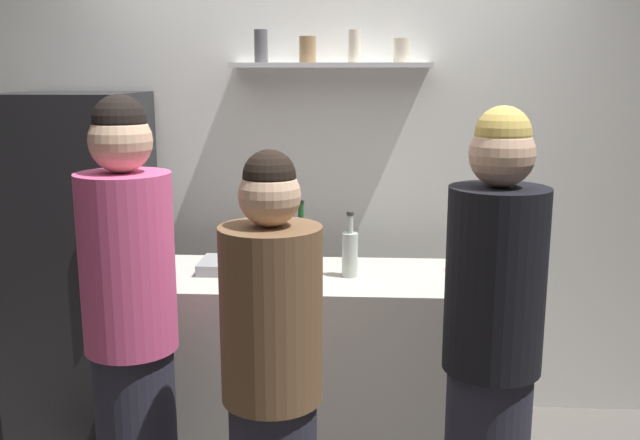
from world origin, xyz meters
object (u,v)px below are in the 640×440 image
(water_bottle_plastic, at_px, (303,256))
(refrigerator, at_px, (82,267))
(wine_bottle_green_glass, at_px, (301,239))
(wine_bottle_pale_glass, at_px, (350,252))
(person_blonde, at_px, (491,356))
(person_pink_top, at_px, (132,335))
(baking_pan, at_px, (238,265))
(person_brown_jacket, at_px, (272,389))
(utensil_holder, at_px, (467,259))

(water_bottle_plastic, bearing_deg, refrigerator, 162.70)
(wine_bottle_green_glass, bearing_deg, water_bottle_plastic, -83.39)
(refrigerator, distance_m, wine_bottle_pale_glass, 1.40)
(water_bottle_plastic, distance_m, person_blonde, 0.98)
(wine_bottle_green_glass, height_order, water_bottle_plastic, wine_bottle_green_glass)
(water_bottle_plastic, bearing_deg, person_blonde, -42.08)
(refrigerator, height_order, water_bottle_plastic, refrigerator)
(wine_bottle_pale_glass, relative_size, person_pink_top, 0.17)
(wine_bottle_green_glass, height_order, person_blonde, person_blonde)
(baking_pan, xyz_separation_m, wine_bottle_green_glass, (0.27, 0.17, 0.09))
(wine_bottle_green_glass, relative_size, water_bottle_plastic, 1.37)
(refrigerator, relative_size, person_pink_top, 0.99)
(person_blonde, bearing_deg, wine_bottle_green_glass, -77.20)
(wine_bottle_green_glass, xyz_separation_m, person_pink_top, (-0.56, -0.83, -0.18))
(person_brown_jacket, bearing_deg, refrigerator, -12.46)
(utensil_holder, distance_m, person_pink_top, 1.50)
(utensil_holder, bearing_deg, wine_bottle_pale_glass, -169.16)
(person_blonde, bearing_deg, utensil_holder, -118.41)
(baking_pan, bearing_deg, person_brown_jacket, -73.22)
(person_brown_jacket, xyz_separation_m, person_blonde, (0.75, 0.15, 0.08))
(wine_bottle_pale_glass, relative_size, water_bottle_plastic, 1.34)
(wine_bottle_green_glass, distance_m, person_brown_jacket, 1.08)
(person_pink_top, bearing_deg, wine_bottle_green_glass, -165.95)
(refrigerator, relative_size, wine_bottle_green_glass, 5.79)
(utensil_holder, relative_size, wine_bottle_green_glass, 0.74)
(utensil_holder, bearing_deg, refrigerator, 173.14)
(person_pink_top, bearing_deg, person_brown_jacket, 116.35)
(person_brown_jacket, height_order, person_blonde, person_blonde)
(wine_bottle_green_glass, bearing_deg, person_blonde, -50.54)
(refrigerator, height_order, person_brown_jacket, refrigerator)
(refrigerator, height_order, wine_bottle_green_glass, refrigerator)
(water_bottle_plastic, bearing_deg, utensil_holder, 10.07)
(refrigerator, xyz_separation_m, person_brown_jacket, (1.11, -1.14, -0.09))
(wine_bottle_pale_glass, xyz_separation_m, person_blonde, (0.51, -0.67, -0.19))
(utensil_holder, bearing_deg, person_pink_top, -152.22)
(refrigerator, xyz_separation_m, wine_bottle_green_glass, (1.12, -0.10, 0.19))
(person_brown_jacket, distance_m, person_blonde, 0.77)
(refrigerator, relative_size, wine_bottle_pale_glass, 5.91)
(person_brown_jacket, bearing_deg, baking_pan, -39.69)
(baking_pan, relative_size, wine_bottle_pale_glass, 1.16)
(refrigerator, distance_m, water_bottle_plastic, 1.21)
(person_pink_top, bearing_deg, water_bottle_plastic, -177.91)
(refrigerator, distance_m, person_pink_top, 1.08)
(utensil_holder, relative_size, water_bottle_plastic, 1.01)
(refrigerator, relative_size, utensil_holder, 7.82)
(baking_pan, distance_m, person_brown_jacket, 0.93)
(utensil_holder, relative_size, person_blonde, 0.13)
(wine_bottle_green_glass, height_order, person_pink_top, person_pink_top)
(refrigerator, xyz_separation_m, utensil_holder, (1.88, -0.23, 0.13))
(refrigerator, relative_size, person_blonde, 1.01)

